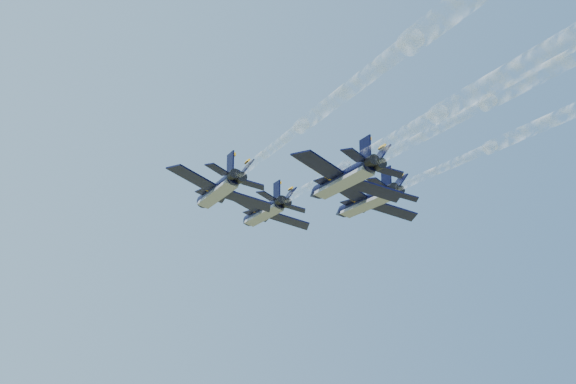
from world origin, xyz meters
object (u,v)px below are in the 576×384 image
jet_slot (343,179)px  jet_lead (264,212)px  jet_right (366,202)px  jet_left (218,191)px

jet_slot → jet_lead: bearing=91.5°
jet_lead → jet_slot: (-2.55, -24.47, 0.00)m
jet_lead → jet_right: 16.12m
jet_lead → jet_left: same height
jet_lead → jet_slot: size_ratio=1.00×
jet_left → jet_slot: size_ratio=1.00×
jet_lead → jet_slot: bearing=-88.5°
jet_lead → jet_left: 16.78m
jet_left → jet_right: same height
jet_right → jet_slot: (-10.48, -10.43, 0.00)m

